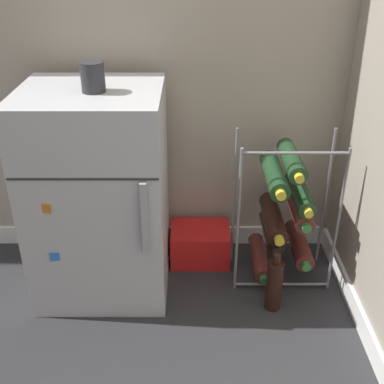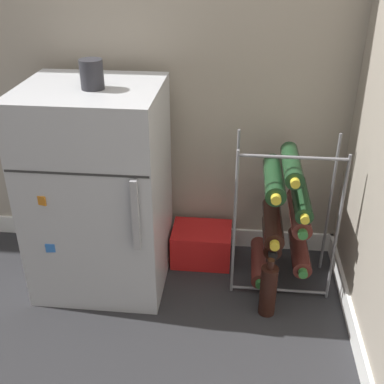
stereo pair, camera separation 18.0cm
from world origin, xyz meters
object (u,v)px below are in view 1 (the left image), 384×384
Objects in this scene: wine_rack at (282,211)px; loose_bottle_floor at (273,284)px; mini_fridge at (98,195)px; fridge_top_cup at (91,77)px; soda_box at (199,244)px.

loose_bottle_floor is (-0.05, -0.21, -0.21)m from wine_rack.
loose_bottle_floor is at bearing -104.05° from wine_rack.
mini_fridge is 8.22× the size of fridge_top_cup.
fridge_top_cup is 0.40× the size of loose_bottle_floor.
mini_fridge reaches higher than wine_rack.
wine_rack reaches higher than soda_box.
mini_fridge is 3.30× the size of loose_bottle_floor.
wine_rack is 6.27× the size of fridge_top_cup.
mini_fridge reaches higher than soda_box.
mini_fridge is 0.78m from loose_bottle_floor.
soda_box is at bearing 21.35° from mini_fridge.
fridge_top_cup is 1.05m from loose_bottle_floor.
soda_box is 2.56× the size of fridge_top_cup.
fridge_top_cup is (-0.38, -0.18, 0.82)m from soda_box.
wine_rack is (0.75, 0.04, -0.10)m from mini_fridge.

